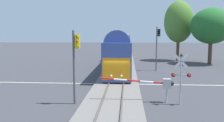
% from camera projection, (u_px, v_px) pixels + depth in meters
% --- Properties ---
extents(ground_plane, '(220.00, 220.00, 0.00)m').
position_uv_depth(ground_plane, '(117.00, 84.00, 23.74)').
color(ground_plane, '#3D3D42').
extents(road_centre_stripe, '(44.00, 0.20, 0.01)m').
position_uv_depth(road_centre_stripe, '(117.00, 84.00, 23.74)').
color(road_centre_stripe, beige).
rests_on(road_centre_stripe, ground).
extents(railway_track, '(4.40, 80.00, 0.32)m').
position_uv_depth(railway_track, '(117.00, 83.00, 23.73)').
color(railway_track, slate).
rests_on(railway_track, ground).
extents(commuter_train, '(3.04, 42.97, 5.16)m').
position_uv_depth(commuter_train, '(122.00, 46.00, 42.21)').
color(commuter_train, '#384C93').
rests_on(commuter_train, railway_track).
extents(crossing_gate_near, '(5.54, 0.40, 1.87)m').
position_uv_depth(crossing_gate_near, '(159.00, 84.00, 17.23)').
color(crossing_gate_near, '#B7B7BC').
rests_on(crossing_gate_near, ground).
extents(crossing_signal_mast, '(1.36, 0.44, 3.75)m').
position_uv_depth(crossing_signal_mast, '(181.00, 74.00, 16.55)').
color(crossing_signal_mast, '#B2B2B7').
rests_on(crossing_signal_mast, ground).
extents(traffic_signal_far_side, '(0.53, 0.38, 6.06)m').
position_uv_depth(traffic_signal_far_side, '(158.00, 42.00, 31.67)').
color(traffic_signal_far_side, '#4C4C51').
rests_on(traffic_signal_far_side, ground).
extents(traffic_signal_median, '(0.53, 0.38, 5.37)m').
position_uv_depth(traffic_signal_median, '(76.00, 55.00, 16.57)').
color(traffic_signal_median, '#4C4C51').
rests_on(traffic_signal_median, ground).
extents(maple_right_background, '(6.71, 6.71, 9.41)m').
position_uv_depth(maple_right_background, '(211.00, 26.00, 38.46)').
color(maple_right_background, '#4C3828').
rests_on(maple_right_background, ground).
extents(oak_far_right, '(5.39, 5.39, 11.19)m').
position_uv_depth(oak_far_right, '(179.00, 22.00, 43.26)').
color(oak_far_right, brown).
rests_on(oak_far_right, ground).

